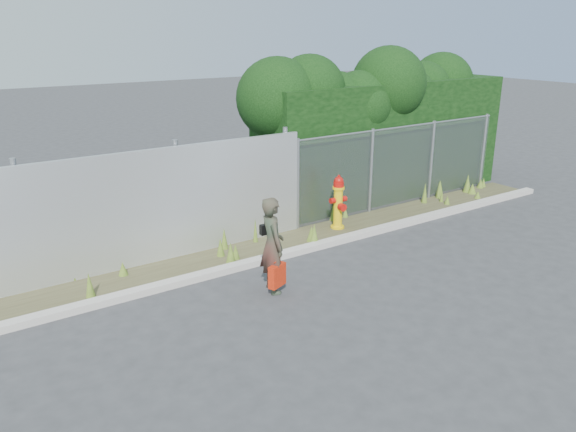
{
  "coord_description": "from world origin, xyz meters",
  "views": [
    {
      "loc": [
        -5.81,
        -6.68,
        4.29
      ],
      "look_at": [
        -0.3,
        1.4,
        1.0
      ],
      "focal_mm": 35.0,
      "sensor_mm": 36.0,
      "label": 1
    }
  ],
  "objects": [
    {
      "name": "red_tote_bag",
      "position": [
        -1.15,
        0.48,
        0.37
      ],
      "size": [
        0.35,
        0.13,
        0.46
      ],
      "rotation": [
        0.0,
        0.0,
        0.39
      ],
      "color": "#AA1F09"
    },
    {
      "name": "corrugated_fence",
      "position": [
        -3.25,
        3.01,
        1.1
      ],
      "size": [
        8.5,
        0.21,
        2.3
      ],
      "color": "silver",
      "rests_on": "ground"
    },
    {
      "name": "weed_strip",
      "position": [
        1.16,
        2.5,
        0.11
      ],
      "size": [
        16.0,
        1.29,
        0.53
      ],
      "color": "#423D25",
      "rests_on": "ground"
    },
    {
      "name": "woman",
      "position": [
        -1.1,
        0.69,
        0.83
      ],
      "size": [
        0.52,
        0.68,
        1.67
      ],
      "primitive_type": "imported",
      "rotation": [
        0.0,
        0.0,
        1.35
      ],
      "color": "#0D5537",
      "rests_on": "ground"
    },
    {
      "name": "ground",
      "position": [
        0.0,
        0.0,
        0.0
      ],
      "size": [
        80.0,
        80.0,
        0.0
      ],
      "primitive_type": "plane",
      "color": "#333336",
      "rests_on": "ground"
    },
    {
      "name": "curb",
      "position": [
        0.0,
        1.8,
        0.06
      ],
      "size": [
        16.0,
        0.22,
        0.12
      ],
      "primitive_type": "cube",
      "color": "#ACA59B",
      "rests_on": "ground"
    },
    {
      "name": "fire_hydrant",
      "position": [
        1.79,
        2.49,
        0.6
      ],
      "size": [
        0.42,
        0.37,
        1.24
      ],
      "rotation": [
        0.0,
        0.0,
        -0.07
      ],
      "color": "yellow",
      "rests_on": "ground"
    },
    {
      "name": "chainlink_fence",
      "position": [
        4.25,
        3.0,
        1.03
      ],
      "size": [
        6.5,
        0.07,
        2.05
      ],
      "color": "gray",
      "rests_on": "ground"
    },
    {
      "name": "hedge",
      "position": [
        4.24,
        4.05,
        2.16
      ],
      "size": [
        7.83,
        2.29,
        3.89
      ],
      "color": "black",
      "rests_on": "ground"
    },
    {
      "name": "black_shoulder_bag",
      "position": [
        -1.05,
        0.95,
        1.03
      ],
      "size": [
        0.24,
        0.1,
        0.18
      ],
      "rotation": [
        0.0,
        0.0,
        -0.05
      ],
      "color": "black"
    }
  ]
}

